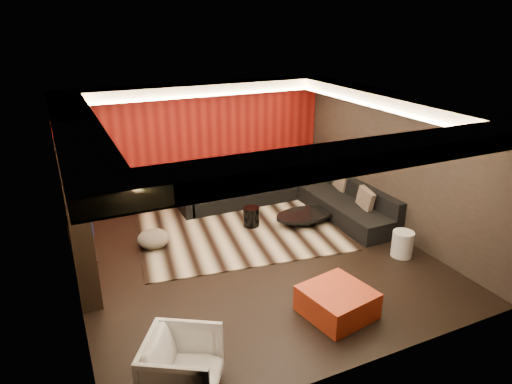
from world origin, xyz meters
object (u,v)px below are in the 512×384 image
coffee_table (305,218)px  orange_ottoman (337,302)px  armchair (182,367)px  drum_stool (251,217)px  sectional_sofa (289,196)px  white_side_table (402,244)px

coffee_table → orange_ottoman: bearing=-112.2°
armchair → drum_stool: bearing=-3.0°
drum_stool → coffee_table: bearing=-18.6°
drum_stool → orange_ottoman: bearing=-91.6°
armchair → sectional_sofa: bearing=-9.8°
drum_stool → white_side_table: bearing=-49.1°
white_side_table → sectional_sofa: sectional_sofa is taller
drum_stool → orange_ottoman: (-0.09, -3.26, -0.02)m
white_side_table → coffee_table: bearing=115.1°
drum_stool → sectional_sofa: 1.35m
drum_stool → sectional_sofa: bearing=25.3°
coffee_table → orange_ottoman: orange_ottoman is taller
coffee_table → drum_stool: (-1.09, 0.37, 0.09)m
sectional_sofa → drum_stool: bearing=-154.7°
armchair → coffee_table: bearing=-15.7°
armchair → white_side_table: bearing=-40.7°
white_side_table → drum_stool: bearing=130.9°
armchair → sectional_sofa: (3.81, 4.36, -0.12)m
white_side_table → sectional_sofa: (-0.77, 2.88, 0.02)m
coffee_table → drum_stool: 1.15m
orange_ottoman → armchair: 2.55m
sectional_sofa → armchair: bearing=-131.1°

